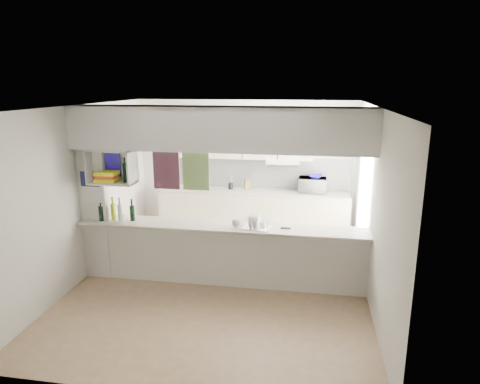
% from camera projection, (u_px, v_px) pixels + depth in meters
% --- Properties ---
extents(floor, '(4.80, 4.80, 0.00)m').
position_uv_depth(floor, '(221.00, 284.00, 6.37)').
color(floor, '#926F55').
rests_on(floor, ground).
extents(ceiling, '(4.80, 4.80, 0.00)m').
position_uv_depth(ceiling, '(219.00, 106.00, 5.73)').
color(ceiling, white).
rests_on(ceiling, wall_back).
extents(wall_back, '(4.20, 0.00, 4.20)m').
position_uv_depth(wall_back, '(245.00, 168.00, 8.34)').
color(wall_back, silver).
rests_on(wall_back, floor).
extents(wall_left, '(0.00, 4.80, 4.80)m').
position_uv_depth(wall_left, '(82.00, 194.00, 6.38)').
color(wall_left, silver).
rests_on(wall_left, floor).
extents(wall_right, '(0.00, 4.80, 4.80)m').
position_uv_depth(wall_right, '(373.00, 206.00, 5.72)').
color(wall_right, silver).
rests_on(wall_right, floor).
extents(servery_partition, '(4.20, 0.50, 2.60)m').
position_uv_depth(servery_partition, '(207.00, 174.00, 5.99)').
color(servery_partition, silver).
rests_on(servery_partition, floor).
extents(cubby_shelf, '(0.65, 0.35, 0.50)m').
position_uv_depth(cubby_shelf, '(112.00, 169.00, 6.14)').
color(cubby_shelf, white).
rests_on(cubby_shelf, bulkhead).
extents(kitchen_run, '(3.60, 0.63, 2.24)m').
position_uv_depth(kitchen_run, '(251.00, 195.00, 8.19)').
color(kitchen_run, beige).
rests_on(kitchen_run, floor).
extents(microwave, '(0.52, 0.36, 0.28)m').
position_uv_depth(microwave, '(312.00, 185.00, 7.95)').
color(microwave, white).
rests_on(microwave, bench_top).
extents(bowl, '(0.25, 0.25, 0.06)m').
position_uv_depth(bowl, '(315.00, 177.00, 7.87)').
color(bowl, '#170C8D').
rests_on(bowl, microwave).
extents(dish_rack, '(0.44, 0.36, 0.21)m').
position_uv_depth(dish_rack, '(257.00, 222.00, 6.01)').
color(dish_rack, silver).
rests_on(dish_rack, breakfast_bar).
extents(cup, '(0.12, 0.12, 0.09)m').
position_uv_depth(cup, '(236.00, 223.00, 6.04)').
color(cup, white).
rests_on(cup, dish_rack).
extents(wine_bottles, '(0.52, 0.15, 0.37)m').
position_uv_depth(wine_bottles, '(117.00, 212.00, 6.31)').
color(wine_bottles, black).
rests_on(wine_bottles, breakfast_bar).
extents(plastic_tubs, '(0.48, 0.17, 0.06)m').
position_uv_depth(plastic_tubs, '(264.00, 224.00, 6.11)').
color(plastic_tubs, silver).
rests_on(plastic_tubs, breakfast_bar).
extents(utensil_jar, '(0.09, 0.09, 0.13)m').
position_uv_depth(utensil_jar, '(231.00, 186.00, 8.22)').
color(utensil_jar, black).
rests_on(utensil_jar, bench_top).
extents(knife_block, '(0.12, 0.11, 0.20)m').
position_uv_depth(knife_block, '(247.00, 184.00, 8.19)').
color(knife_block, brown).
rests_on(knife_block, bench_top).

